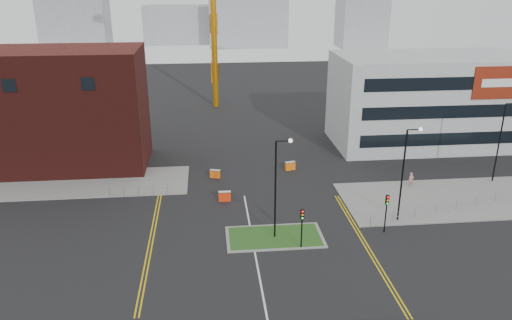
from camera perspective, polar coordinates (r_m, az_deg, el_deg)
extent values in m
plane|color=black|center=(37.85, 0.73, -14.92)|extent=(200.00, 200.00, 0.00)
cube|color=slate|center=(59.31, -21.42, -2.59)|extent=(28.00, 8.00, 0.12)
cube|color=slate|center=(55.88, 22.08, -4.11)|extent=(24.00, 10.00, 0.12)
cube|color=slate|center=(44.75, 2.15, -8.78)|extent=(8.60, 4.60, 0.08)
cube|color=#224416|center=(44.74, 2.15, -8.76)|extent=(8.00, 4.00, 0.12)
cube|color=#431410|center=(62.67, -20.88, 5.42)|extent=(18.00, 10.00, 14.00)
cube|color=black|center=(58.38, -26.38, 7.64)|extent=(1.40, 0.10, 1.40)
cube|color=black|center=(56.08, -18.66, 8.25)|extent=(1.40, 0.10, 1.40)
cube|color=#A2A5A7|center=(71.04, 19.13, 6.48)|extent=(25.00, 12.00, 12.00)
cube|color=black|center=(66.73, 20.85, 2.25)|extent=(22.00, 0.10, 1.60)
cube|color=black|center=(65.79, 21.24, 5.14)|extent=(22.00, 0.10, 1.60)
cube|color=black|center=(65.03, 21.63, 8.11)|extent=(22.00, 0.10, 1.60)
cube|color=maroon|center=(67.92, 26.21, 7.93)|extent=(7.00, 0.15, 4.00)
cube|color=white|center=(67.83, 26.25, 7.91)|extent=(5.00, 0.05, 1.00)
cylinder|color=black|center=(42.73, 2.23, -3.57)|extent=(0.16, 0.16, 9.00)
cylinder|color=black|center=(41.18, 3.14, 2.19)|extent=(1.20, 0.10, 0.10)
sphere|color=silver|center=(41.27, 3.96, 2.21)|extent=(0.36, 0.36, 0.36)
cylinder|color=black|center=(47.56, 16.37, -1.85)|extent=(0.16, 0.16, 9.00)
cylinder|color=black|center=(46.32, 17.61, 3.34)|extent=(1.20, 0.10, 0.10)
sphere|color=silver|center=(46.56, 18.29, 3.35)|extent=(0.36, 0.36, 0.36)
cylinder|color=black|center=(60.52, 26.01, 1.67)|extent=(0.16, 0.16, 9.00)
cylinder|color=black|center=(59.69, 27.17, 5.77)|extent=(1.20, 0.10, 0.10)
cylinder|color=black|center=(42.62, 5.23, -8.23)|extent=(0.12, 0.12, 3.00)
cube|color=black|center=(41.82, 5.31, -6.18)|extent=(0.28, 0.22, 0.90)
sphere|color=red|center=(41.58, 5.35, -5.90)|extent=(0.18, 0.18, 0.18)
sphere|color=orange|center=(41.71, 5.34, -6.26)|extent=(0.18, 0.18, 0.18)
sphere|color=#0CCC33|center=(41.85, 5.33, -6.63)|extent=(0.18, 0.18, 0.18)
cylinder|color=black|center=(46.38, 14.58, -6.33)|extent=(0.12, 0.12, 3.00)
cube|color=black|center=(45.65, 14.77, -4.42)|extent=(0.28, 0.22, 0.90)
sphere|color=red|center=(45.42, 14.86, -4.15)|extent=(0.18, 0.18, 0.18)
sphere|color=orange|center=(45.54, 14.83, -4.49)|extent=(0.18, 0.18, 0.18)
sphere|color=#0CCC33|center=(45.67, 14.79, -4.83)|extent=(0.18, 0.18, 0.18)
cylinder|color=gray|center=(53.44, -13.31, -3.04)|extent=(6.00, 0.04, 0.04)
cylinder|color=gray|center=(53.63, -13.26, -3.53)|extent=(6.00, 0.04, 0.04)
cylinder|color=gray|center=(54.13, -16.41, -3.61)|extent=(0.05, 0.05, 1.10)
cylinder|color=gray|center=(53.30, -10.06, -3.44)|extent=(0.05, 0.05, 1.10)
cylinder|color=gray|center=(52.81, 21.98, -4.35)|extent=(19.01, 5.04, 0.04)
cylinder|color=gray|center=(53.01, 21.91, -4.84)|extent=(19.01, 5.04, 0.04)
cylinder|color=gray|center=(47.32, 12.93, -6.90)|extent=(0.05, 0.05, 1.10)
cube|color=silver|center=(39.48, 0.40, -13.24)|extent=(0.15, 30.00, 0.01)
cube|color=gold|center=(46.49, -11.90, -8.10)|extent=(0.12, 24.00, 0.01)
cube|color=gold|center=(46.45, -11.53, -8.09)|extent=(0.12, 24.00, 0.01)
cube|color=gold|center=(44.64, 12.22, -9.41)|extent=(0.12, 20.00, 0.01)
cube|color=gold|center=(44.73, 12.59, -9.38)|extent=(0.12, 20.00, 0.01)
cube|color=gray|center=(155.32, -20.05, 15.39)|extent=(18.00, 12.00, 22.00)
cube|color=gray|center=(161.76, -0.96, 15.67)|extent=(24.00, 12.00, 16.00)
cube|color=gray|center=(163.18, 12.13, 17.40)|extent=(14.00, 12.00, 28.00)
cube|color=gray|center=(171.39, -7.47, 15.12)|extent=(30.00, 12.00, 12.00)
imported|color=tan|center=(56.88, 17.30, -2.19)|extent=(0.64, 0.45, 1.69)
cube|color=red|center=(51.32, -3.60, -4.16)|extent=(1.25, 0.43, 1.04)
cube|color=silver|center=(51.13, -3.61, -3.68)|extent=(1.25, 0.43, 0.12)
cube|color=#FF620E|center=(57.12, -4.69, -1.58)|extent=(1.20, 0.69, 0.95)
cube|color=silver|center=(56.96, -4.71, -1.19)|extent=(1.20, 0.69, 0.11)
cube|color=orange|center=(59.28, 3.92, -0.68)|extent=(1.28, 0.69, 1.01)
cube|color=silver|center=(59.12, 3.93, -0.26)|extent=(1.28, 0.69, 0.12)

